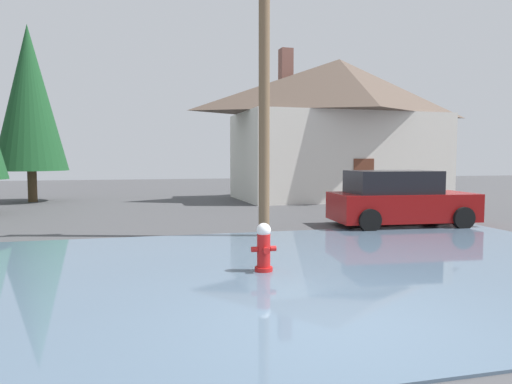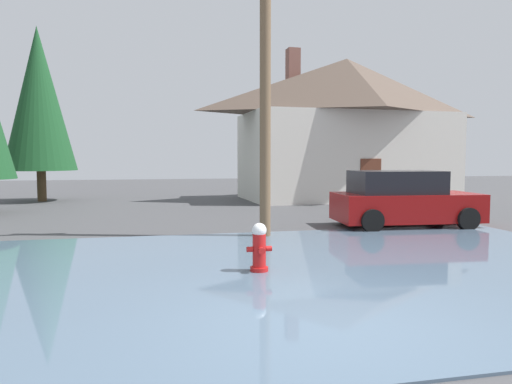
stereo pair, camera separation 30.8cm
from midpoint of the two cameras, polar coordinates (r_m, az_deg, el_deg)
name	(u,v)px [view 2 (the right image)]	position (r m, az deg, el deg)	size (l,w,h in m)	color
ground_plane	(329,331)	(5.96, 10.48, -16.40)	(80.00, 80.00, 0.10)	#424244
flood_puddle	(317,269)	(8.66, 8.46, -9.34)	(13.20, 8.52, 0.04)	#4C6075
fire_hydrant	(259,248)	(8.30, 1.47, -6.93)	(0.45, 0.38, 0.89)	red
utility_pole	(265,52)	(12.20, 1.90, 16.76)	(1.60, 0.28, 9.03)	brown
house	(346,127)	(23.77, 11.30, 7.85)	(10.92, 5.97, 7.44)	beige
parked_car	(403,200)	(14.52, 18.13, -0.94)	(4.29, 2.30, 1.66)	maroon
pine_tree_tall_left	(39,99)	(24.07, -24.69, 10.29)	(3.23, 3.23, 8.07)	#4C3823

